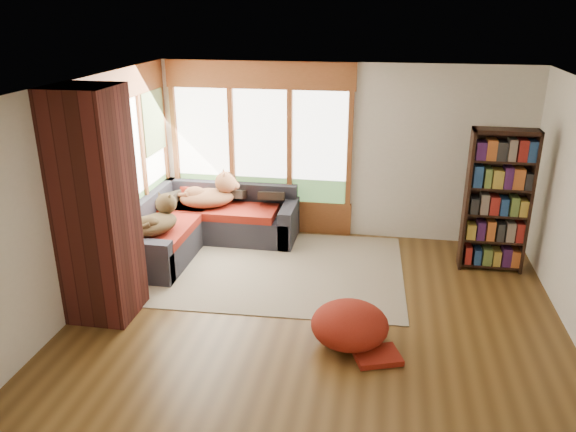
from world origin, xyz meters
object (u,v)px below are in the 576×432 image
(brick_chimney, at_px, (96,207))
(pouf, at_px, (350,324))
(bookshelf, at_px, (497,202))
(dog_brindle, at_px, (158,216))
(sectional_sofa, at_px, (200,226))
(area_rug, at_px, (280,269))
(dog_tan, at_px, (211,191))

(brick_chimney, relative_size, pouf, 3.19)
(bookshelf, height_order, dog_brindle, bookshelf)
(brick_chimney, xyz_separation_m, sectional_sofa, (0.45, 2.05, -1.00))
(area_rug, height_order, pouf, pouf)
(brick_chimney, xyz_separation_m, area_rug, (1.76, 1.45, -1.29))
(dog_tan, distance_m, dog_brindle, 1.13)
(brick_chimney, distance_m, pouf, 3.01)
(bookshelf, relative_size, dog_brindle, 2.34)
(sectional_sofa, distance_m, bookshelf, 4.15)
(brick_chimney, distance_m, dog_tan, 2.44)
(sectional_sofa, relative_size, dog_brindle, 2.70)
(dog_tan, bearing_deg, pouf, -68.04)
(sectional_sofa, distance_m, dog_tan, 0.55)
(sectional_sofa, relative_size, bookshelf, 1.15)
(bookshelf, relative_size, dog_tan, 2.03)
(area_rug, height_order, bookshelf, bookshelf)
(pouf, xyz_separation_m, dog_tan, (-2.25, 2.47, 0.54))
(sectional_sofa, xyz_separation_m, dog_brindle, (-0.29, -0.79, 0.44))
(area_rug, distance_m, bookshelf, 2.98)
(pouf, bearing_deg, dog_brindle, 151.85)
(brick_chimney, relative_size, area_rug, 0.80)
(sectional_sofa, height_order, dog_brindle, dog_brindle)
(brick_chimney, bearing_deg, dog_tan, 76.38)
(pouf, distance_m, dog_tan, 3.38)
(sectional_sofa, height_order, pouf, sectional_sofa)
(brick_chimney, height_order, pouf, brick_chimney)
(pouf, bearing_deg, dog_tan, 132.24)
(pouf, bearing_deg, sectional_sofa, 136.86)
(bookshelf, height_order, pouf, bookshelf)
(dog_tan, bearing_deg, dog_brindle, -131.36)
(bookshelf, distance_m, dog_tan, 4.00)
(pouf, relative_size, dog_tan, 0.87)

